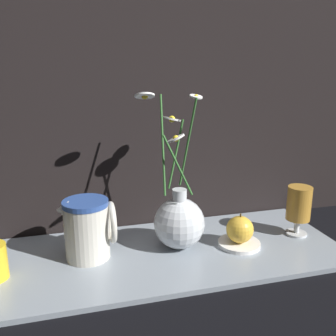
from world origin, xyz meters
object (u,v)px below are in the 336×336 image
(ceramic_pitcher, at_px, (88,227))
(tea_glass, at_px, (300,205))
(orange_fruit, at_px, (240,229))
(vase_with_flowers, at_px, (179,220))

(ceramic_pitcher, height_order, tea_glass, ceramic_pitcher)
(tea_glass, height_order, orange_fruit, tea_glass)
(tea_glass, relative_size, orange_fruit, 1.77)
(vase_with_flowers, distance_m, tea_glass, 0.33)
(tea_glass, bearing_deg, ceramic_pitcher, 177.43)
(orange_fruit, bearing_deg, vase_with_flowers, 166.97)
(ceramic_pitcher, xyz_separation_m, orange_fruit, (0.37, -0.04, -0.03))
(vase_with_flowers, relative_size, ceramic_pitcher, 2.52)
(ceramic_pitcher, distance_m, tea_glass, 0.55)
(vase_with_flowers, distance_m, orange_fruit, 0.16)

